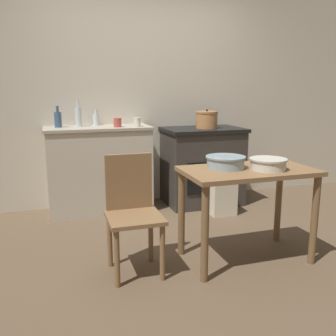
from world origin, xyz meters
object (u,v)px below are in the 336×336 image
Objects in this scene: stock_pot at (207,120)px; stove at (202,166)px; chair at (132,210)px; bottle_left at (96,119)px; mixing_bowl_small at (268,163)px; bottle_far_left at (78,116)px; flour_sack at (222,197)px; mixing_bowl_large at (226,161)px; cup_center at (117,123)px; bottle_mid_left at (58,119)px; cup_center_left at (137,122)px; work_table at (248,185)px.

stove is at bearing 116.79° from stock_pot.
bottle_left is (-0.03, 1.68, 0.55)m from chair.
mixing_bowl_small is 1.00× the size of bottle_far_left.
mixing_bowl_large is at bearing -115.79° from flour_sack.
mixing_bowl_large is at bearing -67.41° from cup_center.
cup_center is at bearing 112.59° from mixing_bowl_large.
bottle_mid_left is (-0.22, -0.03, -0.02)m from bottle_far_left.
mixing_bowl_small is 2.31m from bottle_mid_left.
chair is at bearing -96.49° from cup_center.
bottle_mid_left is at bearing 175.50° from stove.
mixing_bowl_small is (-0.14, -1.61, 0.34)m from stove.
bottle_mid_left is (-1.66, 0.18, 0.03)m from stock_pot.
bottle_left is (-1.07, 1.86, 0.22)m from mixing_bowl_small.
cup_center_left reaches higher than flour_sack.
stock_pot is at bearing 83.91° from mixing_bowl_small.
cup_center_left is (-0.67, 1.55, 0.21)m from mixing_bowl_small.
mixing_bowl_large is at bearing -74.75° from cup_center_left.
stove is at bearing -6.47° from bottle_far_left.
bottle_far_left reaches higher than flour_sack.
stove is 2.93× the size of mixing_bowl_large.
cup_center_left is at bearing -13.21° from bottle_mid_left.
stock_pot is 0.90× the size of bottle_far_left.
work_table is at bearing -50.84° from bottle_mid_left.
stock_pot is at bearing 0.94° from cup_center_left.
stock_pot is 1.05m from cup_center.
bottle_left is at bearing 166.67° from stock_pot.
stock_pot is at bearing 72.13° from mixing_bowl_large.
cup_center is at bearing 84.10° from chair.
work_table is at bearing -99.96° from stove.
stove is at bearing -4.50° from bottle_mid_left.
cup_center_left is at bearing 153.55° from flour_sack.
stove is 9.39× the size of cup_center.
bottle_mid_left is at bearing 127.22° from mixing_bowl_large.
bottle_far_left is (-1.41, 0.16, 0.61)m from stove.
flour_sack is 4.15× the size of cup_center_left.
mixing_bowl_large reaches higher than work_table.
flour_sack is 1.41m from cup_center.
stock_pot is 2.66× the size of cup_center.
cup_center_left is at bearing 105.25° from mixing_bowl_large.
mixing_bowl_small is (-0.18, -1.13, 0.60)m from flour_sack.
bottle_left is (-1.21, 0.24, 0.57)m from stove.
chair is 3.88× the size of bottle_mid_left.
work_table is at bearing -62.18° from bottle_left.
bottle_mid_left is (-0.42, -0.11, 0.02)m from bottle_left.
cup_center reaches higher than stove.
cup_center is (0.19, -0.28, -0.02)m from bottle_left.
flour_sack is 1.57× the size of stock_pot.
cup_center_left is (0.83, -0.19, -0.04)m from bottle_mid_left.
bottle_far_left reaches higher than mixing_bowl_small.
chair is 2.82× the size of mixing_bowl_large.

